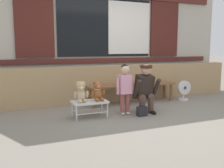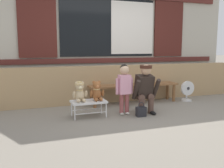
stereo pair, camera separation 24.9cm
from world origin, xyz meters
name	(u,v)px [view 2 (the right image)]	position (x,y,z in m)	size (l,w,h in m)	color
ground_plane	(141,116)	(0.00, 0.00, 0.00)	(60.00, 60.00, 0.00)	gray
brick_low_wall	(114,83)	(0.00, 1.43, 0.42)	(6.53, 0.25, 0.85)	tan
shop_facade	(108,29)	(0.00, 1.94, 1.72)	(6.66, 0.26, 3.42)	#B7B2A3
wooden_bench_long	(134,87)	(0.34, 1.06, 0.37)	(2.10, 0.40, 0.44)	brown
small_display_bench	(89,103)	(-0.93, 0.29, 0.27)	(0.64, 0.36, 0.30)	silver
teddy_bear_with_hat	(80,92)	(-1.09, 0.29, 0.47)	(0.28, 0.27, 0.36)	#CCB289
teddy_bear_plain	(97,91)	(-0.77, 0.29, 0.46)	(0.28, 0.26, 0.36)	#93562D
child_standing	(124,84)	(-0.25, 0.21, 0.59)	(0.35, 0.18, 0.96)	#994C4C
adult_crouching	(145,89)	(0.17, 0.20, 0.48)	(0.50, 0.49, 0.95)	brown
handbag_on_ground	(141,111)	(-0.01, -0.02, 0.10)	(0.18, 0.11, 0.27)	#232328
floor_fan	(187,91)	(1.63, 0.84, 0.24)	(0.34, 0.24, 0.48)	silver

